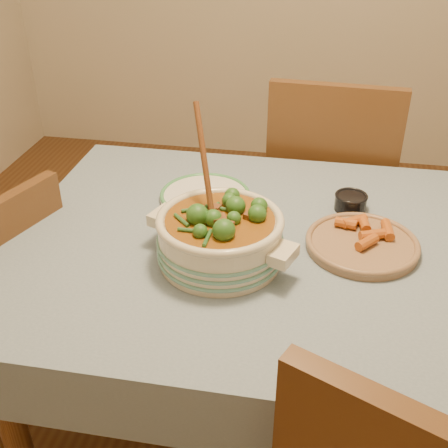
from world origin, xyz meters
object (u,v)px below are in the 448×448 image
(dining_table, at_px, (316,274))
(stew_casserole, at_px, (220,234))
(white_plate, at_px, (205,196))
(chair_far, at_px, (329,184))
(fried_plate, at_px, (362,242))
(condiment_bowl, at_px, (351,201))

(dining_table, distance_m, stew_casserole, 0.32)
(white_plate, xyz_separation_m, chair_far, (0.38, 0.53, -0.20))
(dining_table, height_order, fried_plate, fried_plate)
(white_plate, height_order, condiment_bowl, condiment_bowl)
(dining_table, bearing_deg, fried_plate, 6.15)
(fried_plate, relative_size, chair_far, 0.37)
(chair_far, bearing_deg, condiment_bowl, 99.21)
(stew_casserole, distance_m, fried_plate, 0.38)
(dining_table, distance_m, white_plate, 0.42)
(dining_table, xyz_separation_m, fried_plate, (0.11, 0.01, 0.11))
(dining_table, xyz_separation_m, chair_far, (0.03, 0.74, -0.09))
(dining_table, distance_m, fried_plate, 0.16)
(dining_table, xyz_separation_m, white_plate, (-0.35, 0.20, 0.10))
(white_plate, distance_m, condiment_bowl, 0.44)
(white_plate, bearing_deg, dining_table, -29.77)
(white_plate, distance_m, chair_far, 0.69)
(white_plate, xyz_separation_m, fried_plate, (0.47, -0.19, 0.01))
(condiment_bowl, xyz_separation_m, fried_plate, (0.03, -0.21, -0.01))
(condiment_bowl, height_order, chair_far, chair_far)
(dining_table, bearing_deg, condiment_bowl, 69.19)
(dining_table, bearing_deg, chair_far, 87.63)
(fried_plate, height_order, chair_far, chair_far)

